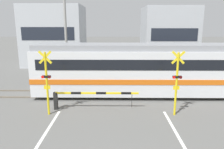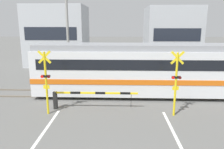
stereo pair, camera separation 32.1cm
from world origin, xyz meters
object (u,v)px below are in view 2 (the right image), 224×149
at_px(crossing_barrier_near, 80,96).
at_px(crossing_barrier_far, 136,75).
at_px(crossing_signal_left, 46,80).
at_px(crossing_signal_right, 176,81).
at_px(pedestrian, 109,63).
at_px(commuter_train, 202,69).

height_order(crossing_barrier_near, crossing_barrier_far, same).
xyz_separation_m(crossing_barrier_far, crossing_signal_left, (-5.05, -5.90, 1.11)).
xyz_separation_m(crossing_barrier_far, crossing_signal_right, (1.59, -5.90, 1.11)).
bearing_deg(pedestrian, crossing_signal_right, -68.52).
relative_size(crossing_barrier_far, pedestrian, 2.70).
bearing_deg(crossing_barrier_far, crossing_signal_left, -130.55).
relative_size(crossing_signal_left, pedestrian, 1.94).
xyz_separation_m(commuter_train, crossing_barrier_near, (-7.57, -2.65, -1.06)).
xyz_separation_m(crossing_signal_left, pedestrian, (2.82, 9.69, -0.86)).
distance_m(crossing_signal_right, pedestrian, 10.45).
distance_m(crossing_barrier_far, pedestrian, 4.40).
distance_m(crossing_barrier_near, crossing_signal_left, 2.07).
distance_m(commuter_train, pedestrian, 9.00).
distance_m(commuter_train, crossing_signal_right, 4.20).
bearing_deg(commuter_train, pedestrian, 135.03).
bearing_deg(pedestrian, commuter_train, -44.97).
bearing_deg(pedestrian, crossing_barrier_near, -97.82).
relative_size(commuter_train, crossing_signal_left, 6.44).
relative_size(crossing_barrier_near, crossing_signal_right, 1.39).
height_order(crossing_signal_left, pedestrian, crossing_signal_left).
bearing_deg(crossing_barrier_near, pedestrian, 82.18).
distance_m(crossing_signal_left, pedestrian, 10.13).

